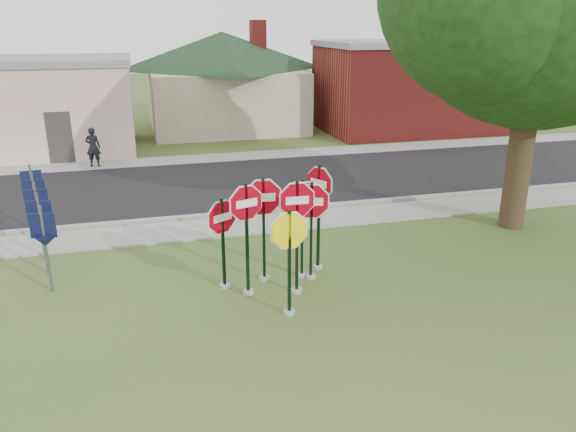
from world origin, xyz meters
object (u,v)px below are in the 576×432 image
object	(u,v)px
stop_sign_yellow	(289,249)
stop_sign_left	(247,224)
stop_sign_center	(297,221)
pedestrian	(93,147)

from	to	relation	value
stop_sign_yellow	stop_sign_left	world-z (taller)	stop_sign_left
stop_sign_center	stop_sign_left	world-z (taller)	stop_sign_center
stop_sign_left	pedestrian	bearing A→B (deg)	106.81
stop_sign_left	pedestrian	distance (m)	13.36
stop_sign_yellow	stop_sign_left	distance (m)	1.30
pedestrian	stop_sign_left	bearing A→B (deg)	117.53
stop_sign_yellow	stop_sign_left	xyz separation A→B (m)	(-0.63, 1.12, 0.21)
stop_sign_center	stop_sign_left	xyz separation A→B (m)	(-1.05, 0.21, -0.03)
pedestrian	stop_sign_center	bearing A→B (deg)	121.42
stop_sign_center	pedestrian	world-z (taller)	stop_sign_center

